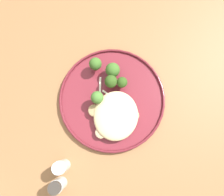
# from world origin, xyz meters

# --- Properties ---
(ground) EXTENTS (6.00, 6.00, 0.00)m
(ground) POSITION_xyz_m (0.00, 0.00, 0.00)
(ground) COLOR #665B51
(wooden_dining_table) EXTENTS (1.40, 1.00, 0.74)m
(wooden_dining_table) POSITION_xyz_m (0.00, 0.00, 0.66)
(wooden_dining_table) COLOR brown
(wooden_dining_table) RESTS_ON ground
(dinner_plate) EXTENTS (0.29, 0.29, 0.02)m
(dinner_plate) POSITION_xyz_m (0.05, -0.04, 0.75)
(dinner_plate) COLOR maroon
(dinner_plate) RESTS_ON wooden_dining_table
(noodle_bed) EXTENTS (0.13, 0.12, 0.03)m
(noodle_bed) POSITION_xyz_m (0.10, -0.02, 0.77)
(noodle_bed) COLOR beige
(noodle_bed) RESTS_ON dinner_plate
(seared_scallop_front_small) EXTENTS (0.03, 0.03, 0.01)m
(seared_scallop_front_small) POSITION_xyz_m (0.15, -0.06, 0.76)
(seared_scallop_front_small) COLOR beige
(seared_scallop_front_small) RESTS_ON dinner_plate
(seared_scallop_tilted_round) EXTENTS (0.03, 0.03, 0.02)m
(seared_scallop_tilted_round) POSITION_xyz_m (0.09, 0.02, 0.76)
(seared_scallop_tilted_round) COLOR #E5C689
(seared_scallop_tilted_round) RESTS_ON dinner_plate
(seared_scallop_center_golden) EXTENTS (0.03, 0.03, 0.01)m
(seared_scallop_center_golden) POSITION_xyz_m (0.10, -0.08, 0.76)
(seared_scallop_center_golden) COLOR #DBB77A
(seared_scallop_center_golden) RESTS_ON dinner_plate
(seared_scallop_tiny_bay) EXTENTS (0.03, 0.03, 0.02)m
(seared_scallop_tiny_bay) POSITION_xyz_m (0.10, -0.02, 0.76)
(seared_scallop_tiny_bay) COLOR beige
(seared_scallop_tiny_bay) RESTS_ON dinner_plate
(seared_scallop_on_noodles) EXTENTS (0.03, 0.03, 0.01)m
(seared_scallop_on_noodles) POSITION_xyz_m (0.12, -0.01, 0.76)
(seared_scallop_on_noodles) COLOR beige
(seared_scallop_on_noodles) RESTS_ON dinner_plate
(seared_scallop_left_edge) EXTENTS (0.03, 0.03, 0.01)m
(seared_scallop_left_edge) POSITION_xyz_m (0.13, 0.01, 0.76)
(seared_scallop_left_edge) COLOR #DBB77A
(seared_scallop_left_edge) RESTS_ON dinner_plate
(broccoli_floret_front_edge) EXTENTS (0.03, 0.03, 0.06)m
(broccoli_floret_front_edge) POSITION_xyz_m (0.06, -0.08, 0.79)
(broccoli_floret_front_edge) COLOR #7A994C
(broccoli_floret_front_edge) RESTS_ON dinner_plate
(broccoli_floret_right_tilted) EXTENTS (0.03, 0.03, 0.05)m
(broccoli_floret_right_tilted) POSITION_xyz_m (0.01, -0.05, 0.78)
(broccoli_floret_right_tilted) COLOR #7A994C
(broccoli_floret_right_tilted) RESTS_ON dinner_plate
(broccoli_floret_tall_stalk) EXTENTS (0.04, 0.04, 0.05)m
(broccoli_floret_tall_stalk) POSITION_xyz_m (-0.02, -0.05, 0.78)
(broccoli_floret_tall_stalk) COLOR #89A356
(broccoli_floret_tall_stalk) RESTS_ON dinner_plate
(broccoli_floret_left_leaning) EXTENTS (0.03, 0.03, 0.05)m
(broccoli_floret_left_leaning) POSITION_xyz_m (0.01, -0.02, 0.78)
(broccoli_floret_left_leaning) COLOR #7A994C
(broccoli_floret_left_leaning) RESTS_ON dinner_plate
(broccoli_floret_small_sprig) EXTENTS (0.03, 0.03, 0.05)m
(broccoli_floret_small_sprig) POSITION_xyz_m (-0.03, -0.10, 0.78)
(broccoli_floret_small_sprig) COLOR #89A356
(broccoli_floret_small_sprig) RESTS_ON dinner_plate
(onion_sliver_pale_crescent) EXTENTS (0.02, 0.04, 0.00)m
(onion_sliver_pale_crescent) POSITION_xyz_m (0.05, -0.05, 0.75)
(onion_sliver_pale_crescent) COLOR silver
(onion_sliver_pale_crescent) RESTS_ON dinner_plate
(onion_sliver_long_sliver) EXTENTS (0.06, 0.01, 0.00)m
(onion_sliver_long_sliver) POSITION_xyz_m (0.03, -0.08, 0.75)
(onion_sliver_long_sliver) COLOR silver
(onion_sliver_long_sliver) RESTS_ON dinner_plate
(salt_shaker) EXTENTS (0.03, 0.03, 0.07)m
(salt_shaker) POSITION_xyz_m (0.25, -0.14, 0.77)
(salt_shaker) COLOR white
(salt_shaker) RESTS_ON wooden_dining_table
(pepper_shaker) EXTENTS (0.03, 0.03, 0.07)m
(pepper_shaker) POSITION_xyz_m (0.29, -0.14, 0.77)
(pepper_shaker) COLOR white
(pepper_shaker) RESTS_ON wooden_dining_table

